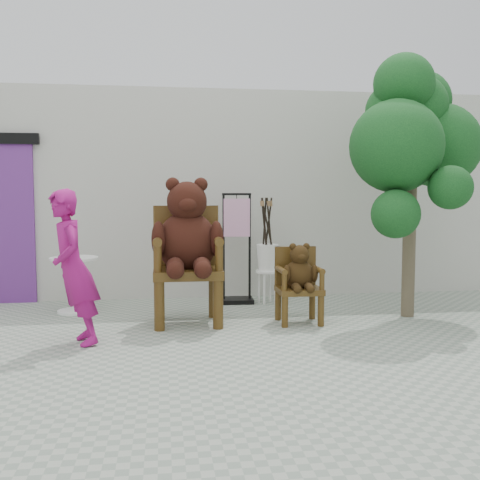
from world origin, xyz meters
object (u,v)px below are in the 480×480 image
(chair_small, at_px, (299,276))
(person, at_px, (74,268))
(chair_big, at_px, (187,242))
(display_stand, at_px, (237,261))
(stool_bucket, at_px, (267,257))
(tree, at_px, (414,132))
(cafe_table, at_px, (74,278))

(chair_small, bearing_deg, person, -165.27)
(chair_big, distance_m, person, 1.41)
(chair_small, distance_m, display_stand, 1.41)
(stool_bucket, height_order, tree, tree)
(display_stand, bearing_deg, chair_big, -120.18)
(display_stand, distance_m, tree, 2.84)
(person, xyz_separation_m, display_stand, (1.88, 1.94, -0.19))
(chair_big, height_order, person, chair_big)
(chair_big, distance_m, stool_bucket, 1.58)
(cafe_table, bearing_deg, person, -81.44)
(chair_big, bearing_deg, tree, 1.52)
(chair_big, height_order, cafe_table, chair_big)
(display_stand, bearing_deg, stool_bucket, -11.58)
(chair_small, xyz_separation_m, stool_bucket, (-0.15, 1.20, 0.09))
(chair_small, height_order, cafe_table, chair_small)
(chair_big, distance_m, cafe_table, 1.69)
(stool_bucket, xyz_separation_m, tree, (1.62, -0.98, 1.61))
(chair_big, relative_size, display_stand, 1.12)
(cafe_table, height_order, tree, tree)
(display_stand, height_order, stool_bucket, display_stand)
(chair_small, xyz_separation_m, display_stand, (-0.56, 1.30, 0.03))
(person, bearing_deg, stool_bucket, 108.98)
(chair_big, xyz_separation_m, stool_bucket, (1.14, 1.05, -0.31))
(display_stand, distance_m, stool_bucket, 0.42)
(cafe_table, distance_m, stool_bucket, 2.55)
(display_stand, relative_size, tree, 0.48)
(cafe_table, distance_m, display_stand, 2.16)
(cafe_table, relative_size, stool_bucket, 0.48)
(cafe_table, relative_size, tree, 0.22)
(chair_big, relative_size, tree, 0.53)
(chair_small, distance_m, stool_bucket, 1.21)
(chair_big, xyz_separation_m, person, (-1.16, -0.79, -0.18))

